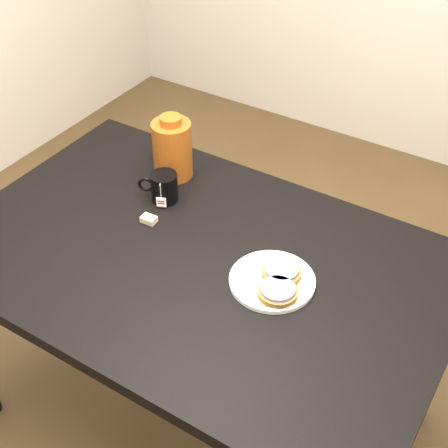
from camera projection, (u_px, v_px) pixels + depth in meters
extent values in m
plane|color=brown|center=(203.00, 411.00, 2.21)|extent=(4.00, 4.00, 0.00)
cube|color=black|center=(198.00, 261.00, 1.75)|extent=(1.40, 0.90, 0.04)
cylinder|color=black|center=(122.00, 215.00, 2.50)|extent=(0.06, 0.06, 0.71)
cylinder|color=black|center=(436.00, 349.00, 1.98)|extent=(0.06, 0.06, 0.71)
cylinder|color=white|center=(272.00, 281.00, 1.65)|extent=(0.23, 0.23, 0.01)
torus|color=white|center=(272.00, 279.00, 1.65)|extent=(0.23, 0.23, 0.01)
cylinder|color=brown|center=(282.00, 273.00, 1.65)|extent=(0.15, 0.15, 0.02)
cylinder|color=#917FAB|center=(282.00, 269.00, 1.64)|extent=(0.13, 0.13, 0.01)
cylinder|color=brown|center=(278.00, 292.00, 1.60)|extent=(0.13, 0.13, 0.02)
cylinder|color=#917FAB|center=(278.00, 289.00, 1.59)|extent=(0.12, 0.12, 0.01)
cylinder|color=black|center=(164.00, 187.00, 1.91)|extent=(0.11, 0.11, 0.09)
cylinder|color=black|center=(164.00, 177.00, 1.88)|extent=(0.07, 0.07, 0.00)
torus|color=black|center=(146.00, 184.00, 1.91)|extent=(0.05, 0.03, 0.05)
cylinder|color=beige|center=(161.00, 191.00, 1.86)|extent=(0.00, 0.00, 0.05)
cube|color=white|center=(161.00, 202.00, 1.88)|extent=(0.03, 0.01, 0.03)
cube|color=#C6B793|center=(149.00, 219.00, 1.85)|extent=(0.05, 0.03, 0.02)
cylinder|color=#652C0D|center=(172.00, 150.00, 1.98)|extent=(0.16, 0.16, 0.19)
cylinder|color=#652C0D|center=(171.00, 120.00, 1.91)|extent=(0.07, 0.07, 0.02)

